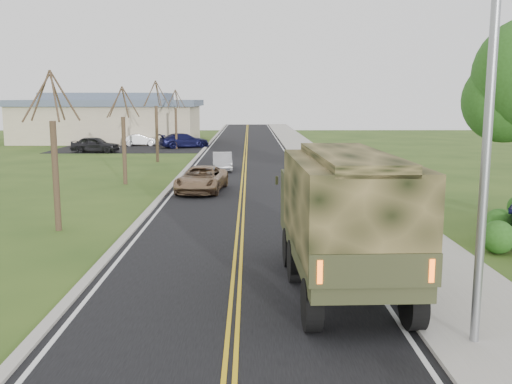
{
  "coord_description": "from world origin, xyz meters",
  "views": [
    {
      "loc": [
        0.37,
        -11.54,
        5.03
      ],
      "look_at": [
        0.6,
        8.09,
        1.8
      ],
      "focal_mm": 40.0,
      "sensor_mm": 36.0,
      "label": 1
    }
  ],
  "objects": [
    {
      "name": "curb_left",
      "position": [
        -4.15,
        40.0,
        0.05
      ],
      "size": [
        0.3,
        120.0,
        0.1
      ],
      "primitive_type": "cube",
      "color": "#9E998E",
      "rests_on": "ground"
    },
    {
      "name": "sidewalk_right",
      "position": [
        5.9,
        40.0,
        0.05
      ],
      "size": [
        3.2,
        120.0,
        0.1
      ],
      "primitive_type": "cube",
      "color": "#9E998E",
      "rests_on": "ground"
    },
    {
      "name": "bare_tree_b",
      "position": [
        -7.0,
        22.0,
        2.48
      ],
      "size": [
        1.83,
        2.14,
        5.73
      ],
      "color": "#38281C",
      "rests_on": "ground"
    },
    {
      "name": "ground",
      "position": [
        0.0,
        0.0,
        0.0
      ],
      "size": [
        160.0,
        160.0,
        0.0
      ],
      "primitive_type": "plane",
      "color": "#2B4517",
      "rests_on": "ground"
    },
    {
      "name": "military_truck",
      "position": [
        2.78,
        2.85,
        2.15
      ],
      "size": [
        2.81,
        7.6,
        3.75
      ],
      "rotation": [
        0.0,
        0.0,
        0.03
      ],
      "color": "black",
      "rests_on": "ground"
    },
    {
      "name": "bare_tree_a",
      "position": [
        -7.0,
        10.0,
        2.63
      ],
      "size": [
        1.93,
        2.26,
        6.08
      ],
      "color": "#38281C",
      "rests_on": "ground"
    },
    {
      "name": "curb_right",
      "position": [
        4.15,
        40.0,
        0.06
      ],
      "size": [
        0.3,
        120.0,
        0.12
      ],
      "primitive_type": "cube",
      "color": "#9E998E",
      "rests_on": "ground"
    },
    {
      "name": "road",
      "position": [
        0.0,
        40.0,
        0.01
      ],
      "size": [
        8.0,
        120.0,
        0.01
      ],
      "primitive_type": "cube",
      "color": "black",
      "rests_on": "ground"
    },
    {
      "name": "bare_tree_c",
      "position": [
        -7.0,
        34.0,
        2.78
      ],
      "size": [
        2.04,
        2.39,
        6.42
      ],
      "color": "#38281C",
      "rests_on": "ground"
    },
    {
      "name": "lot_car_navy",
      "position": [
        -6.34,
        47.16,
        0.75
      ],
      "size": [
        5.57,
        4.01,
        1.5
      ],
      "primitive_type": "imported",
      "rotation": [
        0.0,
        0.0,
        1.99
      ],
      "color": "#0E0F34",
      "rests_on": "ground"
    },
    {
      "name": "lot_car_silver",
      "position": [
        -11.35,
        49.62,
        0.62
      ],
      "size": [
        3.96,
        2.01,
        1.25
      ],
      "primitive_type": "imported",
      "rotation": [
        0.0,
        0.0,
        1.76
      ],
      "color": "silver",
      "rests_on": "ground"
    },
    {
      "name": "sedan_silver",
      "position": [
        -1.55,
        28.52,
        0.63
      ],
      "size": [
        1.58,
        3.89,
        1.26
      ],
      "primitive_type": "imported",
      "rotation": [
        0.0,
        0.0,
        0.07
      ],
      "color": "#A4A4A9",
      "rests_on": "ground"
    },
    {
      "name": "lot_car_dark",
      "position": [
        -14.09,
        42.0,
        0.75
      ],
      "size": [
        4.61,
        2.3,
        1.51
      ],
      "primitive_type": "imported",
      "rotation": [
        0.0,
        0.0,
        1.45
      ],
      "color": "black",
      "rests_on": "ground"
    },
    {
      "name": "bare_tree_d",
      "position": [
        -7.0,
        46.0,
        2.55
      ],
      "size": [
        1.88,
        2.2,
        5.91
      ],
      "color": "#38281C",
      "rests_on": "ground"
    },
    {
      "name": "commercial_building",
      "position": [
        -15.98,
        55.97,
        2.69
      ],
      "size": [
        25.5,
        21.5,
        5.65
      ],
      "color": "tan",
      "rests_on": "ground"
    },
    {
      "name": "suv_champagne",
      "position": [
        -2.24,
        19.19,
        0.69
      ],
      "size": [
        2.84,
        5.18,
        1.38
      ],
      "primitive_type": "imported",
      "rotation": [
        0.0,
        0.0,
        -0.12
      ],
      "color": "#8C6D4F",
      "rests_on": "ground"
    },
    {
      "name": "street_light",
      "position": [
        4.9,
        -0.5,
        4.43
      ],
      "size": [
        1.65,
        0.22,
        8.0
      ],
      "color": "gray",
      "rests_on": "ground"
    }
  ]
}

